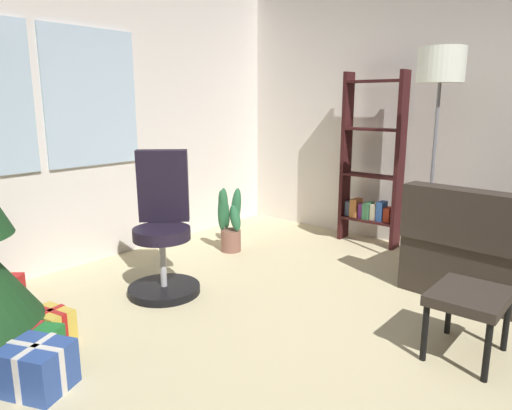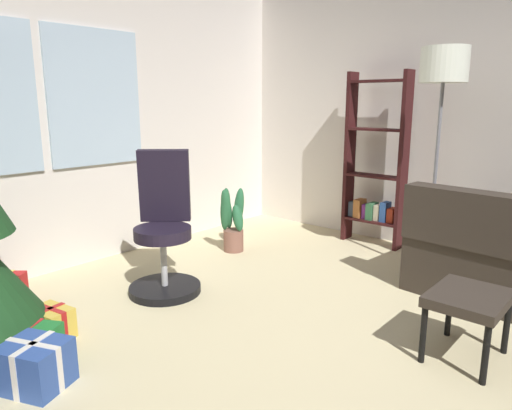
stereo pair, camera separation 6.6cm
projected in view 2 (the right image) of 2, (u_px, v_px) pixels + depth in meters
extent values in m
cube|color=beige|center=(365.00, 380.00, 2.62)|extent=(4.89, 5.70, 0.10)
cube|color=silver|center=(81.00, 114.00, 4.18)|extent=(4.89, 0.10, 2.74)
cube|color=silver|center=(95.00, 98.00, 4.20)|extent=(0.90, 0.03, 1.20)
cube|color=silver|center=(509.00, 114.00, 4.15)|extent=(0.10, 5.70, 2.74)
cube|color=#332B24|center=(438.00, 216.00, 3.90)|extent=(0.89, 0.22, 0.20)
cube|color=#332B24|center=(469.00, 298.00, 2.68)|extent=(0.48, 0.39, 0.06)
cylinder|color=black|center=(485.00, 355.00, 2.46)|extent=(0.04, 0.04, 0.34)
cylinder|color=black|center=(507.00, 326.00, 2.77)|extent=(0.04, 0.04, 0.34)
cylinder|color=black|center=(423.00, 334.00, 2.68)|extent=(0.04, 0.04, 0.34)
cylinder|color=black|center=(449.00, 310.00, 2.99)|extent=(0.04, 0.04, 0.34)
cube|color=red|center=(3.00, 293.00, 3.41)|extent=(0.38, 0.37, 0.23)
cube|color=#EAD84C|center=(3.00, 293.00, 3.41)|extent=(0.18, 0.20, 0.23)
cube|color=#EAD84C|center=(3.00, 293.00, 3.41)|extent=(0.26, 0.24, 0.23)
cube|color=#1E722D|center=(24.00, 348.00, 2.66)|extent=(0.44, 0.43, 0.20)
cube|color=red|center=(24.00, 348.00, 2.66)|extent=(0.31, 0.20, 0.21)
cube|color=red|center=(24.00, 348.00, 2.66)|extent=(0.19, 0.29, 0.21)
cube|color=gold|center=(52.00, 323.00, 2.98)|extent=(0.23, 0.29, 0.20)
cube|color=#B21919|center=(52.00, 323.00, 2.98)|extent=(0.08, 0.27, 0.20)
cube|color=#B21919|center=(52.00, 323.00, 2.98)|extent=(0.19, 0.07, 0.20)
cube|color=#2D4C99|center=(35.00, 365.00, 2.45)|extent=(0.38, 0.40, 0.25)
cube|color=silver|center=(35.00, 365.00, 2.45)|extent=(0.27, 0.14, 0.26)
cube|color=silver|center=(35.00, 365.00, 2.45)|extent=(0.16, 0.31, 0.26)
cylinder|color=black|center=(165.00, 289.00, 3.69)|extent=(0.56, 0.56, 0.06)
cylinder|color=#B2B2B7|center=(164.00, 260.00, 3.64)|extent=(0.05, 0.05, 0.43)
cylinder|color=black|center=(163.00, 233.00, 3.59)|extent=(0.44, 0.44, 0.09)
cube|color=black|center=(164.00, 186.00, 3.71)|extent=(0.36, 0.36, 0.58)
cube|color=#351313|center=(403.00, 163.00, 4.59)|extent=(0.18, 0.04, 1.77)
cube|color=#351313|center=(350.00, 158.00, 4.98)|extent=(0.18, 0.04, 1.77)
cube|color=#351313|center=(372.00, 221.00, 4.92)|extent=(0.18, 0.56, 0.02)
cube|color=#351313|center=(374.00, 176.00, 4.82)|extent=(0.18, 0.56, 0.02)
cube|color=#351313|center=(377.00, 130.00, 4.72)|extent=(0.18, 0.56, 0.02)
cube|color=#351313|center=(380.00, 81.00, 4.62)|extent=(0.18, 0.56, 0.02)
cube|color=#A22E1A|center=(392.00, 215.00, 4.79)|extent=(0.13, 0.07, 0.15)
cube|color=#294C8C|center=(385.00, 212.00, 4.83)|extent=(0.14, 0.06, 0.20)
cube|color=beige|center=(379.00, 212.00, 4.88)|extent=(0.13, 0.06, 0.16)
cube|color=#30623D|center=(372.00, 211.00, 4.92)|extent=(0.16, 0.07, 0.18)
cube|color=#6F297A|center=(366.00, 211.00, 4.97)|extent=(0.14, 0.04, 0.15)
cube|color=#B56932|center=(360.00, 208.00, 5.01)|extent=(0.15, 0.08, 0.19)
cube|color=#444E62|center=(353.00, 208.00, 5.08)|extent=(0.13, 0.06, 0.16)
cylinder|color=slate|center=(427.00, 271.00, 4.13)|extent=(0.28, 0.28, 0.03)
cylinder|color=slate|center=(435.00, 180.00, 3.95)|extent=(0.03, 0.03, 1.59)
cylinder|color=white|center=(444.00, 65.00, 3.75)|extent=(0.38, 0.38, 0.28)
cylinder|color=brown|center=(233.00, 240.00, 4.71)|extent=(0.20, 0.20, 0.22)
ellipsoid|color=#28643D|center=(238.00, 218.00, 4.62)|extent=(0.12, 0.18, 0.29)
ellipsoid|color=#28643D|center=(227.00, 209.00, 4.61)|extent=(0.25, 0.19, 0.46)
ellipsoid|color=#28643D|center=(225.00, 209.00, 4.60)|extent=(0.16, 0.19, 0.45)
ellipsoid|color=#28643D|center=(239.00, 207.00, 4.79)|extent=(0.17, 0.15, 0.41)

